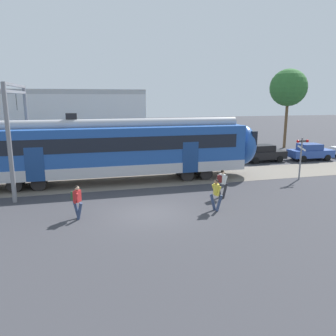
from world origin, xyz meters
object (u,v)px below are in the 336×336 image
(pedestrian_red, at_px, (77,199))
(pedestrian_white, at_px, (222,181))
(parked_car_black, at_px, (263,153))
(pedestrian_yellow, at_px, (216,193))
(crossing_signal, at_px, (301,152))
(parked_car_blue, at_px, (310,152))

(pedestrian_red, distance_m, pedestrian_white, 8.17)
(pedestrian_white, relative_size, parked_car_black, 0.41)
(pedestrian_yellow, relative_size, crossing_signal, 0.56)
(pedestrian_white, relative_size, crossing_signal, 0.56)
(parked_car_blue, bearing_deg, pedestrian_red, -153.70)
(pedestrian_red, bearing_deg, pedestrian_white, 9.89)
(pedestrian_white, height_order, crossing_signal, crossing_signal)
(pedestrian_red, xyz_separation_m, pedestrian_white, (8.05, 1.40, 0.00))
(parked_car_black, xyz_separation_m, parked_car_blue, (4.67, -0.42, 0.00))
(pedestrian_red, xyz_separation_m, pedestrian_yellow, (6.87, -0.58, -0.03))
(parked_car_black, bearing_deg, pedestrian_red, -146.46)
(pedestrian_white, bearing_deg, pedestrian_yellow, -120.74)
(pedestrian_white, xyz_separation_m, parked_car_black, (8.14, 9.33, -0.21))
(pedestrian_yellow, bearing_deg, crossing_signal, 29.27)
(pedestrian_red, bearing_deg, parked_car_blue, 26.30)
(pedestrian_red, height_order, pedestrian_white, same)
(parked_car_blue, relative_size, crossing_signal, 1.36)
(parked_car_black, bearing_deg, pedestrian_white, -131.10)
(pedestrian_yellow, height_order, parked_car_black, pedestrian_yellow)
(pedestrian_red, distance_m, parked_car_black, 19.42)
(pedestrian_yellow, height_order, crossing_signal, crossing_signal)
(pedestrian_yellow, distance_m, parked_car_black, 14.65)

